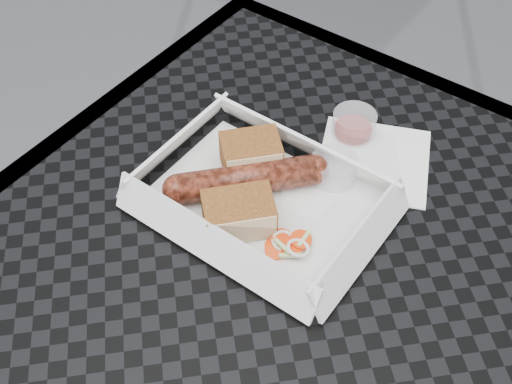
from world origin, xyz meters
TOP-DOWN VIEW (x-y plane):
  - patio_table at (0.00, 0.00)m, footprint 0.80×0.80m
  - food_tray at (-0.14, 0.09)m, footprint 0.22×0.15m
  - bratwurst at (-0.16, 0.10)m, footprint 0.13×0.14m
  - bread_near at (-0.18, 0.13)m, footprint 0.08×0.08m
  - bread_far at (-0.14, 0.06)m, footprint 0.08×0.08m
  - veg_garnish at (-0.08, 0.06)m, footprint 0.03×0.03m
  - napkin at (-0.07, 0.22)m, footprint 0.16×0.16m
  - condiment_cup_sauce at (-0.12, 0.24)m, footprint 0.05×0.05m
  - condiment_cup_empty at (-0.10, 0.17)m, footprint 0.05×0.05m

SIDE VIEW (x-z plane):
  - patio_table at x=0.00m, z-range 0.30..1.04m
  - napkin at x=-0.07m, z-range 0.74..0.75m
  - food_tray at x=-0.14m, z-range 0.74..0.75m
  - veg_garnish at x=-0.08m, z-range 0.75..0.75m
  - condiment_cup_sauce at x=-0.12m, z-range 0.74..0.78m
  - condiment_cup_empty at x=-0.10m, z-range 0.74..0.78m
  - bratwurst at x=-0.16m, z-range 0.75..0.78m
  - bread_far at x=-0.14m, z-range 0.75..0.78m
  - bread_near at x=-0.18m, z-range 0.75..0.79m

